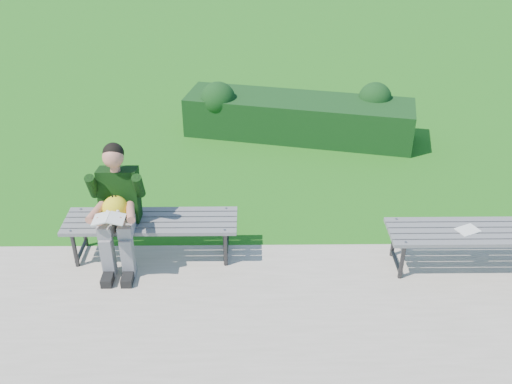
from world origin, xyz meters
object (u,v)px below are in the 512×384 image
Objects in this scene: seated_boy at (117,205)px; paper_sheet at (468,230)px; bench_left at (151,224)px; bench_right at (476,235)px; hedge at (297,115)px.

seated_boy is 3.56m from paper_sheet.
bench_right is at bearing -3.97° from bench_left.
seated_boy is at bearing -162.02° from bench_left.
hedge reaches higher than paper_sheet.
hedge is 13.24× the size of paper_sheet.
hedge is 3.66m from paper_sheet.
hedge reaches higher than bench_left.
bench_left is at bearing 176.03° from bench_right.
bench_left and bench_right have the same top height.
bench_left is 1.37× the size of seated_boy.
hedge is at bearing 60.46° from bench_left.
paper_sheet is (3.24, -0.23, 0.06)m from bench_left.
bench_right is at bearing -2.12° from seated_boy.
seated_boy is (-3.64, 0.13, 0.30)m from bench_right.
bench_left is 3.25m from paper_sheet.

